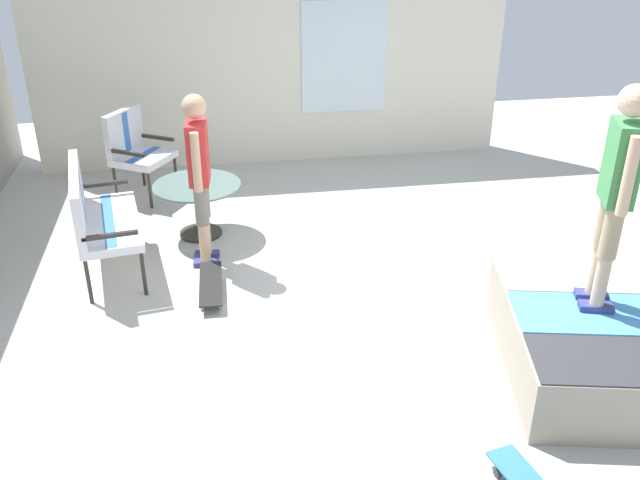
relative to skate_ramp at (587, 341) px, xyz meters
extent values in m
cube|color=beige|center=(1.16, 1.32, -0.30)|extent=(12.00, 12.00, 0.10)
cube|color=silver|center=(4.96, 1.82, 1.15)|extent=(0.20, 6.00, 2.80)
cube|color=silver|center=(4.85, 0.92, 1.10)|extent=(0.03, 1.10, 1.40)
cube|color=gray|center=(0.01, 0.03, -0.01)|extent=(1.92, 1.46, 0.49)
cube|color=#333338|center=(-0.55, 0.15, 0.24)|extent=(0.77, 1.17, 0.01)
cube|color=#4C99D8|center=(0.01, 0.03, 0.24)|extent=(0.77, 1.17, 0.01)
cube|color=silver|center=(0.57, -0.09, 0.24)|extent=(0.77, 1.17, 0.01)
cylinder|color=#B2B2B7|center=(0.12, 0.55, 0.21)|extent=(1.62, 0.40, 0.05)
cylinder|color=#2D2823|center=(1.64, 3.35, -0.03)|extent=(0.04, 0.04, 0.44)
cylinder|color=#2D2823|center=(2.80, 3.53, -0.03)|extent=(0.04, 0.04, 0.44)
cylinder|color=#2D2823|center=(1.57, 3.81, -0.03)|extent=(0.04, 0.04, 0.44)
cylinder|color=#2D2823|center=(2.73, 3.99, -0.03)|extent=(0.04, 0.04, 0.44)
cube|color=silver|center=(2.19, 3.67, 0.23)|extent=(1.32, 0.73, 0.08)
cube|color=#3872C6|center=(2.19, 3.67, 0.27)|extent=(1.21, 0.28, 0.00)
cube|color=silver|center=(2.15, 3.90, 0.52)|extent=(1.25, 0.27, 0.50)
cube|color=#3872C6|center=(2.15, 3.90, 0.52)|extent=(0.11, 0.10, 0.46)
cube|color=#2D2823|center=(1.59, 3.58, 0.39)|extent=(0.11, 0.47, 0.04)
cube|color=#2D2823|center=(2.78, 3.76, 0.39)|extent=(0.11, 0.47, 0.04)
cylinder|color=#2D2823|center=(3.58, 3.39, -0.03)|extent=(0.04, 0.04, 0.44)
cylinder|color=#2D2823|center=(4.04, 3.11, -0.03)|extent=(0.04, 0.04, 0.44)
cylinder|color=#2D2823|center=(3.82, 3.80, -0.03)|extent=(0.04, 0.04, 0.44)
cylinder|color=#2D2823|center=(4.28, 3.51, -0.03)|extent=(0.04, 0.04, 0.44)
cube|color=silver|center=(3.93, 3.45, 0.23)|extent=(0.82, 0.79, 0.08)
cube|color=#3872C6|center=(3.93, 3.45, 0.27)|extent=(0.55, 0.39, 0.00)
cube|color=silver|center=(4.05, 3.65, 0.52)|extent=(0.57, 0.39, 0.50)
cube|color=#3872C6|center=(4.05, 3.65, 0.52)|extent=(0.13, 0.12, 0.46)
cube|color=#2D2823|center=(3.68, 3.61, 0.39)|extent=(0.28, 0.42, 0.04)
cube|color=#2D2823|center=(4.18, 3.30, 0.39)|extent=(0.28, 0.42, 0.04)
cylinder|color=#2D2823|center=(2.80, 2.85, 0.03)|extent=(0.06, 0.06, 0.55)
cylinder|color=#2D2823|center=(2.80, 2.85, -0.23)|extent=(0.44, 0.44, 0.03)
cylinder|color=slate|center=(2.80, 2.85, 0.31)|extent=(0.90, 0.90, 0.02)
cube|color=navy|center=(2.11, 2.80, -0.22)|extent=(0.13, 0.25, 0.05)
cylinder|color=tan|center=(2.11, 2.80, 0.00)|extent=(0.10, 0.10, 0.39)
cylinder|color=slate|center=(2.11, 2.80, 0.39)|extent=(0.13, 0.13, 0.39)
cube|color=navy|center=(2.28, 2.79, -0.22)|extent=(0.13, 0.25, 0.05)
cylinder|color=tan|center=(2.28, 2.79, 0.00)|extent=(0.10, 0.10, 0.39)
cylinder|color=slate|center=(2.28, 2.79, 0.39)|extent=(0.13, 0.13, 0.39)
cube|color=red|center=(2.19, 2.80, 0.87)|extent=(0.33, 0.21, 0.58)
sphere|color=tan|center=(2.19, 2.80, 1.30)|extent=(0.22, 0.22, 0.22)
cylinder|color=tan|center=(1.99, 2.81, 0.85)|extent=(0.08, 0.08, 0.55)
cylinder|color=tan|center=(2.39, 2.78, 0.85)|extent=(0.08, 0.08, 0.55)
cube|color=navy|center=(0.04, -0.03, 0.27)|extent=(0.18, 0.26, 0.05)
cylinder|color=beige|center=(0.04, -0.03, 0.49)|extent=(0.10, 0.10, 0.39)
cylinder|color=tan|center=(0.04, -0.03, 0.88)|extent=(0.13, 0.13, 0.39)
cube|color=navy|center=(0.20, -0.09, 0.27)|extent=(0.18, 0.26, 0.05)
cylinder|color=beige|center=(0.20, -0.09, 0.49)|extent=(0.10, 0.10, 0.39)
cylinder|color=tan|center=(0.20, -0.09, 0.88)|extent=(0.13, 0.13, 0.39)
cube|color=#3F8C4C|center=(0.12, -0.06, 1.37)|extent=(0.36, 0.27, 0.58)
sphere|color=beige|center=(0.12, -0.06, 1.80)|extent=(0.22, 0.22, 0.22)
cylinder|color=beige|center=(-0.07, 0.00, 1.35)|extent=(0.08, 0.08, 0.55)
cylinder|color=beige|center=(0.31, -0.12, 1.35)|extent=(0.08, 0.08, 0.55)
cube|color=black|center=(1.59, 2.77, -0.15)|extent=(0.80, 0.22, 0.02)
cylinder|color=silver|center=(1.86, 2.68, -0.22)|extent=(0.06, 0.03, 0.06)
cylinder|color=silver|center=(1.87, 2.84, -0.22)|extent=(0.06, 0.03, 0.06)
cylinder|color=silver|center=(1.30, 2.70, -0.22)|extent=(0.06, 0.03, 0.06)
cylinder|color=silver|center=(1.31, 2.86, -0.22)|extent=(0.06, 0.03, 0.06)
cylinder|color=#333333|center=(-0.91, 0.91, -0.22)|extent=(0.06, 0.04, 0.06)
cylinder|color=#333333|center=(-0.94, 1.07, -0.22)|extent=(0.06, 0.04, 0.06)
camera|label=1|loc=(-3.93, 2.68, 3.03)|focal=39.14mm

